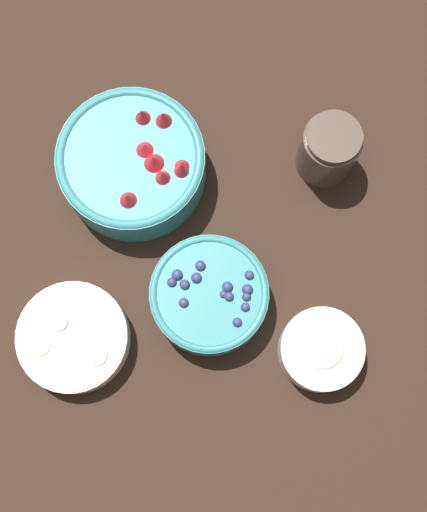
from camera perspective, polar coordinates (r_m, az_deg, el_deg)
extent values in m
plane|color=black|center=(1.06, 1.95, 4.36)|extent=(4.00, 4.00, 0.00)
cylinder|color=teal|center=(1.04, -6.42, 7.40)|extent=(0.21, 0.21, 0.07)
torus|color=teal|center=(1.01, -6.63, 8.02)|extent=(0.21, 0.21, 0.01)
cylinder|color=red|center=(1.02, -6.56, 7.81)|extent=(0.17, 0.17, 0.02)
cone|color=red|center=(0.99, -4.87, 7.44)|extent=(0.04, 0.04, 0.03)
cone|color=red|center=(0.99, -2.55, 7.28)|extent=(0.03, 0.03, 0.02)
cone|color=red|center=(0.99, -2.57, 7.10)|extent=(0.03, 0.03, 0.03)
cone|color=red|center=(1.02, -5.71, 11.16)|extent=(0.03, 0.03, 0.03)
cone|color=red|center=(0.98, -4.11, 6.41)|extent=(0.03, 0.03, 0.03)
cone|color=red|center=(0.98, -6.89, 4.60)|extent=(0.04, 0.04, 0.03)
cone|color=red|center=(1.00, -5.55, 8.59)|extent=(0.03, 0.03, 0.02)
cone|color=red|center=(1.01, -4.04, 10.96)|extent=(0.04, 0.04, 0.03)
cylinder|color=teal|center=(1.00, -0.15, -3.30)|extent=(0.16, 0.16, 0.06)
torus|color=teal|center=(0.97, -0.16, -3.06)|extent=(0.16, 0.16, 0.01)
cylinder|color=navy|center=(0.98, -0.15, -3.14)|extent=(0.13, 0.13, 0.02)
sphere|color=navy|center=(0.96, -2.41, -3.75)|extent=(0.01, 0.01, 0.01)
sphere|color=navy|center=(0.97, -1.06, -0.78)|extent=(0.01, 0.01, 0.01)
sphere|color=navy|center=(0.97, 2.72, -2.70)|extent=(0.02, 0.02, 0.02)
sphere|color=navy|center=(0.96, 2.56, -4.11)|extent=(0.01, 0.01, 0.01)
sphere|color=navy|center=(0.97, -2.32, -2.30)|extent=(0.01, 0.01, 0.01)
sphere|color=navy|center=(0.97, 2.66, -3.28)|extent=(0.01, 0.01, 0.01)
sphere|color=navy|center=(0.97, -3.36, -2.11)|extent=(0.01, 0.01, 0.01)
sphere|color=navy|center=(0.97, 0.81, -3.08)|extent=(0.01, 0.01, 0.01)
sphere|color=navy|center=(0.96, 1.91, -5.33)|extent=(0.01, 0.01, 0.01)
sphere|color=navy|center=(0.97, 1.11, -2.49)|extent=(0.02, 0.02, 0.02)
sphere|color=navy|center=(0.97, 2.89, -1.54)|extent=(0.01, 0.01, 0.01)
sphere|color=navy|center=(0.97, -2.93, -1.51)|extent=(0.02, 0.02, 0.02)
sphere|color=navy|center=(0.97, 1.26, -3.27)|extent=(0.01, 0.01, 0.01)
sphere|color=navy|center=(0.97, -1.38, -1.76)|extent=(0.01, 0.01, 0.01)
cylinder|color=white|center=(1.02, -11.10, -6.45)|extent=(0.15, 0.15, 0.04)
torus|color=white|center=(1.00, -11.30, -6.35)|extent=(0.15, 0.15, 0.01)
cylinder|color=beige|center=(1.00, -11.23, -6.38)|extent=(0.12, 0.12, 0.01)
cylinder|color=beige|center=(1.00, -12.28, -5.18)|extent=(0.02, 0.02, 0.01)
cylinder|color=beige|center=(0.99, -9.71, -6.42)|extent=(0.03, 0.03, 0.00)
cylinder|color=beige|center=(0.99, -10.39, -9.25)|extent=(0.03, 0.03, 0.00)
cylinder|color=beige|center=(1.00, -12.19, -8.86)|extent=(0.03, 0.03, 0.00)
cylinder|color=beige|center=(0.99, -9.38, -7.78)|extent=(0.03, 0.03, 0.01)
cylinder|color=beige|center=(1.00, -13.78, -6.92)|extent=(0.03, 0.03, 0.01)
cylinder|color=white|center=(1.00, 8.57, -7.44)|extent=(0.12, 0.12, 0.05)
torus|color=white|center=(0.98, 8.75, -7.34)|extent=(0.12, 0.12, 0.01)
cylinder|color=white|center=(0.99, 8.69, -7.38)|extent=(0.09, 0.09, 0.01)
ellipsoid|color=white|center=(0.98, 8.75, -7.34)|extent=(0.06, 0.06, 0.03)
cylinder|color=#4C3D33|center=(1.04, 9.16, 8.31)|extent=(0.08, 0.08, 0.09)
cylinder|color=#3D2316|center=(1.05, 9.09, 8.16)|extent=(0.07, 0.07, 0.07)
cylinder|color=#4C3D33|center=(1.00, 9.63, 9.35)|extent=(0.08, 0.08, 0.01)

